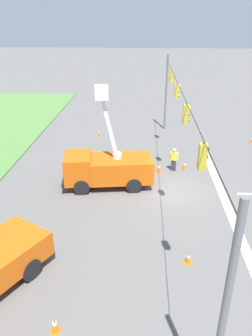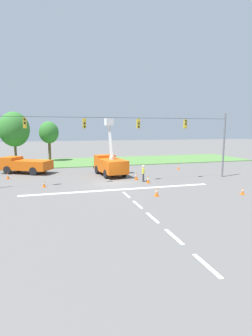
{
  "view_description": "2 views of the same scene",
  "coord_description": "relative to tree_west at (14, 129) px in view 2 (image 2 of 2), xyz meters",
  "views": [
    {
      "loc": [
        -18.88,
        2.09,
        10.57
      ],
      "look_at": [
        -0.67,
        3.12,
        1.96
      ],
      "focal_mm": 35.0,
      "sensor_mm": 36.0,
      "label": 1
    },
    {
      "loc": [
        -5.84,
        -25.75,
        5.47
      ],
      "look_at": [
        2.0,
        2.12,
        1.16
      ],
      "focal_mm": 28.0,
      "sensor_mm": 36.0,
      "label": 2
    }
  ],
  "objects": [
    {
      "name": "utility_truck_bucket_lift",
      "position": [
        12.29,
        -15.36,
        -4.02
      ],
      "size": [
        3.17,
        6.19,
        6.71
      ],
      "color": "#D6560F",
      "rests_on": "ground"
    },
    {
      "name": "traffic_cone_far_left",
      "position": [
        4.86,
        -19.95,
        -5.14
      ],
      "size": [
        0.36,
        0.36,
        0.62
      ],
      "color": "orange",
      "rests_on": "ground"
    },
    {
      "name": "utility_truck_support_near",
      "position": [
        2.4,
        -11.05,
        -4.33
      ],
      "size": [
        6.69,
        5.26,
        2.02
      ],
      "color": "#D6560F",
      "rests_on": "ground"
    },
    {
      "name": "grass_verge",
      "position": [
        11.61,
        -1.82,
        -5.38
      ],
      "size": [
        56.0,
        12.0,
        0.1
      ],
      "primitive_type": "cube",
      "color": "#517F3D",
      "rests_on": "ground"
    },
    {
      "name": "ground_plane",
      "position": [
        11.61,
        -19.82,
        -5.43
      ],
      "size": [
        200.0,
        200.0,
        0.0
      ],
      "primitive_type": "plane",
      "color": "#605E5B"
    },
    {
      "name": "traffic_cone_foreground_right",
      "position": [
        21.08,
        -27.51,
        -5.13
      ],
      "size": [
        0.36,
        0.36,
        0.64
      ],
      "color": "orange",
      "rests_on": "ground"
    },
    {
      "name": "traffic_cone_mid_right",
      "position": [
        0.9,
        -14.67,
        -5.1
      ],
      "size": [
        0.36,
        0.36,
        0.69
      ],
      "color": "orange",
      "rests_on": "ground"
    },
    {
      "name": "traffic_cone_mid_left",
      "position": [
        15.1,
        -20.86,
        -5.07
      ],
      "size": [
        0.36,
        0.36,
        0.74
      ],
      "color": "orange",
      "rests_on": "ground"
    },
    {
      "name": "tree_west",
      "position": [
        0.0,
        0.0,
        0.0
      ],
      "size": [
        4.74,
        4.55,
        8.23
      ],
      "color": "brown",
      "rests_on": "ground"
    },
    {
      "name": "tree_centre",
      "position": [
        5.3,
        0.92,
        -0.57
      ],
      "size": [
        3.24,
        2.87,
        6.77
      ],
      "color": "brown",
      "rests_on": "ground"
    },
    {
      "name": "traffic_cone_near_bucket",
      "position": [
        14.45,
        -18.91,
        -5.02
      ],
      "size": [
        0.36,
        0.36,
        0.82
      ],
      "color": "orange",
      "rests_on": "ground"
    },
    {
      "name": "lane_markings",
      "position": [
        11.61,
        -24.4,
        -5.43
      ],
      "size": [
        17.6,
        15.25,
        0.01
      ],
      "color": "silver",
      "rests_on": "ground"
    },
    {
      "name": "road_worker",
      "position": [
        14.86,
        -20.0,
        -4.44
      ],
      "size": [
        0.37,
        0.61,
        1.77
      ],
      "color": "#383842",
      "rests_on": "ground"
    },
    {
      "name": "signal_gantry",
      "position": [
        11.59,
        -19.82,
        -0.85
      ],
      "size": [
        26.2,
        0.33,
        7.2
      ],
      "color": "slate",
      "rests_on": "ground"
    },
    {
      "name": "traffic_cone_foreground_left",
      "position": [
        13.87,
        -26.09,
        -5.07
      ],
      "size": [
        0.36,
        0.36,
        0.74
      ],
      "color": "orange",
      "rests_on": "ground"
    },
    {
      "name": "traffic_cone_lane_edge_a",
      "position": [
        22.26,
        -13.46,
        -5.12
      ],
      "size": [
        0.36,
        0.36,
        0.66
      ],
      "color": "orange",
      "rests_on": "ground"
    }
  ]
}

